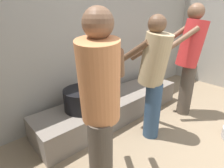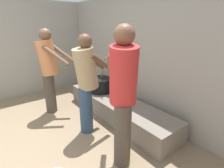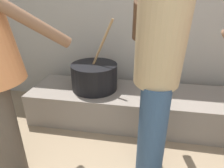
# 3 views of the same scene
# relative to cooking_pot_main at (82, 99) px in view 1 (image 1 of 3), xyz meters

# --- Properties ---
(block_enclosure_rear) EXTENTS (5.14, 0.20, 2.16)m
(block_enclosure_rear) POSITION_rel_cooking_pot_main_xyz_m (0.74, 0.51, 0.60)
(block_enclosure_rear) COLOR #9E998E
(block_enclosure_rear) RESTS_ON ground_plane
(hearth_ledge) EXTENTS (2.43, 0.60, 0.34)m
(hearth_ledge) POSITION_rel_cooking_pot_main_xyz_m (0.55, -0.01, -0.31)
(hearth_ledge) COLOR slate
(hearth_ledge) RESTS_ON ground_plane
(cooking_pot_main) EXTENTS (0.48, 0.48, 0.72)m
(cooking_pot_main) POSITION_rel_cooking_pot_main_xyz_m (0.00, 0.00, 0.00)
(cooking_pot_main) COLOR black
(cooking_pot_main) RESTS_ON hearth_ledge
(cook_in_red_shirt) EXTENTS (0.74, 0.65, 1.65)m
(cook_in_red_shirt) POSITION_rel_cooking_pot_main_xyz_m (1.44, -0.65, 0.46)
(cook_in_red_shirt) COLOR #4C4238
(cook_in_red_shirt) RESTS_ON ground_plane
(cook_in_orange_shirt) EXTENTS (0.70, 0.68, 1.57)m
(cook_in_orange_shirt) POSITION_rel_cooking_pot_main_xyz_m (-0.39, -0.88, 0.42)
(cook_in_orange_shirt) COLOR #4C4238
(cook_in_orange_shirt) RESTS_ON ground_plane
(cook_in_tan_shirt) EXTENTS (0.37, 0.66, 1.52)m
(cook_in_tan_shirt) POSITION_rel_cooking_pot_main_xyz_m (0.59, -0.65, 0.38)
(cook_in_tan_shirt) COLOR navy
(cook_in_tan_shirt) RESTS_ON ground_plane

